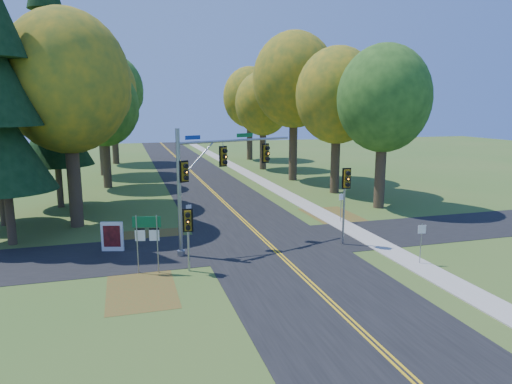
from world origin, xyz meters
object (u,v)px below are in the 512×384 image
object	(u,v)px
east_signal_pole	(346,187)
route_sign_cluster	(147,232)
traffic_mast	(210,172)
info_kiosk	(112,237)

from	to	relation	value
east_signal_pole	route_sign_cluster	size ratio (longest dim) A/B	1.58
east_signal_pole	route_sign_cluster	distance (m)	11.41
route_sign_cluster	traffic_mast	bearing A→B (deg)	49.69
traffic_mast	east_signal_pole	distance (m)	7.79
east_signal_pole	info_kiosk	world-z (taller)	east_signal_pole
traffic_mast	east_signal_pole	bearing A→B (deg)	-29.65
traffic_mast	info_kiosk	bearing A→B (deg)	147.06
traffic_mast	east_signal_pole	size ratio (longest dim) A/B	1.57
traffic_mast	east_signal_pole	world-z (taller)	traffic_mast
east_signal_pole	route_sign_cluster	bearing A→B (deg)	-166.79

